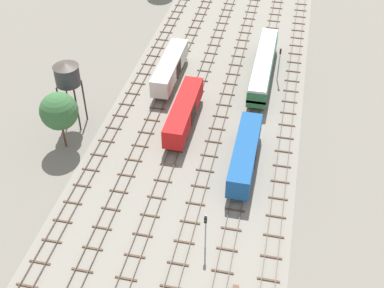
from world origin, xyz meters
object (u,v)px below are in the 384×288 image
(freight_boxcar_centre_right_nearest, at_px, (245,153))
(signal_post_nearest, at_px, (206,228))
(water_tower, at_px, (67,75))
(diesel_railcar_centre_right_midfar, at_px, (263,65))
(freight_boxcar_centre_left_near, at_px, (184,111))
(freight_boxcar_left_mid, at_px, (170,67))
(signal_post_near, at_px, (279,60))

(freight_boxcar_centre_right_nearest, distance_m, signal_post_nearest, 14.20)
(water_tower, bearing_deg, diesel_railcar_centre_right_midfar, 35.03)
(freight_boxcar_centre_left_near, relative_size, diesel_railcar_centre_right_midfar, 0.68)
(diesel_railcar_centre_right_midfar, xyz_separation_m, signal_post_nearest, (-2.42, -35.89, 0.75))
(freight_boxcar_centre_right_nearest, bearing_deg, freight_boxcar_centre_left_near, 143.33)
(freight_boxcar_left_mid, bearing_deg, signal_post_near, 12.58)
(signal_post_near, bearing_deg, diesel_railcar_centre_right_midfar, -174.43)
(signal_post_near, bearing_deg, freight_boxcar_centre_left_near, -128.98)
(freight_boxcar_centre_left_near, distance_m, water_tower, 16.74)
(signal_post_nearest, bearing_deg, water_tower, 141.17)
(diesel_railcar_centre_right_midfar, distance_m, signal_post_nearest, 35.98)
(freight_boxcar_centre_right_nearest, xyz_separation_m, freight_boxcar_centre_left_near, (-9.69, 7.21, 0.00))
(water_tower, xyz_separation_m, signal_post_nearest, (22.71, -18.28, -4.86))
(signal_post_near, bearing_deg, water_tower, -147.06)
(freight_boxcar_centre_right_nearest, height_order, signal_post_nearest, signal_post_nearest)
(signal_post_nearest, relative_size, signal_post_near, 0.90)
(water_tower, bearing_deg, signal_post_nearest, -38.83)
(freight_boxcar_centre_left_near, height_order, signal_post_nearest, signal_post_nearest)
(signal_post_near, bearing_deg, freight_boxcar_centre_right_nearest, -96.22)
(freight_boxcar_left_mid, relative_size, diesel_railcar_centre_right_midfar, 0.68)
(freight_boxcar_centre_left_near, relative_size, water_tower, 1.40)
(diesel_railcar_centre_right_midfar, bearing_deg, freight_boxcar_centre_right_nearest, -89.98)
(signal_post_nearest, xyz_separation_m, signal_post_near, (4.84, 36.13, 0.33))
(freight_boxcar_left_mid, distance_m, water_tower, 18.53)
(freight_boxcar_left_mid, distance_m, signal_post_nearest, 34.55)
(freight_boxcar_centre_left_near, height_order, signal_post_near, signal_post_near)
(freight_boxcar_centre_right_nearest, bearing_deg, signal_post_nearest, -99.86)
(freight_boxcar_centre_right_nearest, distance_m, freight_boxcar_left_mid, 23.43)
(freight_boxcar_centre_right_nearest, height_order, signal_post_near, signal_post_near)
(freight_boxcar_centre_right_nearest, xyz_separation_m, signal_post_near, (2.42, 22.17, 1.22))
(signal_post_nearest, bearing_deg, freight_boxcar_left_mid, 110.51)
(freight_boxcar_left_mid, distance_m, diesel_railcar_centre_right_midfar, 14.95)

